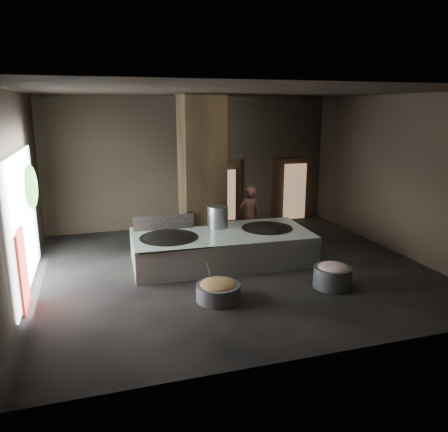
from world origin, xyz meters
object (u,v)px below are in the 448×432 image
object	(u,v)px
stock_pot	(218,217)
hearth_platform	(222,247)
meat_basin	(332,277)
wok_right	(267,231)
veg_basin	(218,292)
wok_left	(169,240)
cook	(249,215)

from	to	relation	value
stock_pot	hearth_platform	bearing A→B (deg)	-95.19
hearth_platform	meat_basin	distance (m)	3.15
wok_right	veg_basin	bearing A→B (deg)	-131.68
wok_left	wok_right	world-z (taller)	wok_left
cook	veg_basin	distance (m)	4.39
meat_basin	wok_left	bearing A→B (deg)	145.32
cook	meat_basin	distance (m)	3.98
hearth_platform	wok_left	distance (m)	1.49
wok_left	meat_basin	world-z (taller)	wok_left
wok_right	wok_left	bearing A→B (deg)	-177.95
hearth_platform	cook	xyz separation A→B (m)	(1.33, 1.44, 0.47)
hearth_platform	wok_right	bearing A→B (deg)	4.36
stock_pot	veg_basin	bearing A→B (deg)	-106.04
meat_basin	stock_pot	bearing A→B (deg)	123.11
veg_basin	meat_basin	world-z (taller)	meat_basin
wok_left	hearth_platform	bearing A→B (deg)	1.97
veg_basin	meat_basin	distance (m)	2.78
cook	meat_basin	bearing A→B (deg)	96.75
wok_right	stock_pot	xyz separation A→B (m)	(-1.30, 0.50, 0.38)
wok_left	meat_basin	distance (m)	4.22
hearth_platform	wok_left	bearing A→B (deg)	-175.79
wok_left	meat_basin	xyz separation A→B (m)	(3.45, -2.38, -0.50)
wok_right	cook	bearing A→B (deg)	90.68
veg_basin	meat_basin	xyz separation A→B (m)	(2.78, -0.09, 0.06)
wok_left	cook	xyz separation A→B (m)	(2.78, 1.49, 0.14)
veg_basin	meat_basin	size ratio (longest dim) A/B	1.10
wok_right	veg_basin	distance (m)	3.26
wok_left	veg_basin	bearing A→B (deg)	-73.77
hearth_platform	meat_basin	xyz separation A→B (m)	(2.00, -2.43, -0.17)
hearth_platform	meat_basin	size ratio (longest dim) A/B	5.36
cook	meat_basin	size ratio (longest dim) A/B	1.99
wok_right	meat_basin	xyz separation A→B (m)	(0.65, -2.48, -0.50)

